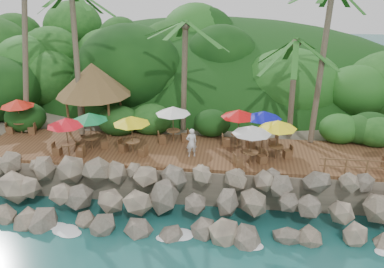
# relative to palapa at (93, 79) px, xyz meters

# --- Properties ---
(ground) EXTENTS (140.00, 140.00, 0.00)m
(ground) POSITION_rel_palapa_xyz_m (7.08, -9.12, -5.79)
(ground) COLOR #19514F
(ground) RESTS_ON ground
(land_base) EXTENTS (32.00, 25.20, 2.10)m
(land_base) POSITION_rel_palapa_xyz_m (7.08, 6.88, -4.74)
(land_base) COLOR gray
(land_base) RESTS_ON ground
(jungle_hill) EXTENTS (44.80, 28.00, 15.40)m
(jungle_hill) POSITION_rel_palapa_xyz_m (7.08, 14.38, -5.79)
(jungle_hill) COLOR #143811
(jungle_hill) RESTS_ON ground
(seawall) EXTENTS (29.00, 4.00, 2.30)m
(seawall) POSITION_rel_palapa_xyz_m (7.08, -7.12, -4.64)
(seawall) COLOR gray
(seawall) RESTS_ON ground
(terrace) EXTENTS (26.00, 5.00, 0.20)m
(terrace) POSITION_rel_palapa_xyz_m (7.08, -3.12, -3.59)
(terrace) COLOR brown
(terrace) RESTS_ON land_base
(jungle_foliage) EXTENTS (44.00, 16.00, 12.00)m
(jungle_foliage) POSITION_rel_palapa_xyz_m (7.08, 5.88, -5.79)
(jungle_foliage) COLOR #143811
(jungle_foliage) RESTS_ON ground
(foam_line) EXTENTS (25.20, 0.80, 0.06)m
(foam_line) POSITION_rel_palapa_xyz_m (7.08, -8.82, -5.76)
(foam_line) COLOR white
(foam_line) RESTS_ON ground
(palms) EXTENTS (33.67, 6.89, 12.54)m
(palms) POSITION_rel_palapa_xyz_m (8.73, -0.23, 5.10)
(palms) COLOR brown
(palms) RESTS_ON ground
(palapa) EXTENTS (5.07, 5.07, 4.60)m
(palapa) POSITION_rel_palapa_xyz_m (0.00, 0.00, 0.00)
(palapa) COLOR brown
(palapa) RESTS_ON ground
(dining_clusters) EXTENTS (25.82, 5.33, 2.41)m
(dining_clusters) POSITION_rel_palapa_xyz_m (6.82, -3.30, -1.49)
(dining_clusters) COLOR brown
(dining_clusters) RESTS_ON terrace
(railing) EXTENTS (6.10, 0.10, 1.00)m
(railing) POSITION_rel_palapa_xyz_m (17.36, -5.47, -2.88)
(railing) COLOR brown
(railing) RESTS_ON terrace
(waiter) EXTENTS (0.76, 0.63, 1.77)m
(waiter) POSITION_rel_palapa_xyz_m (7.14, -3.95, -2.60)
(waiter) COLOR silver
(waiter) RESTS_ON terrace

